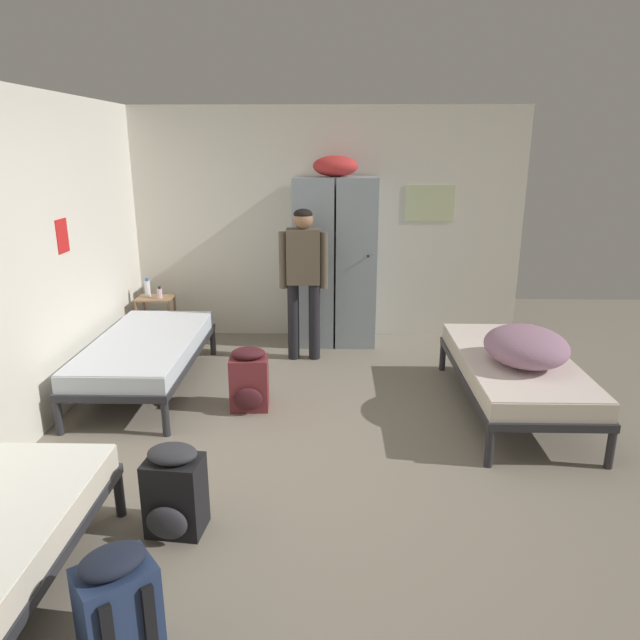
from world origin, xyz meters
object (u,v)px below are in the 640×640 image
water_bottle (147,288)px  lotion_bottle (160,293)px  bed_right (514,368)px  locker_bank (335,259)px  backpack_maroon (249,380)px  bed_left_rear (146,349)px  person_traveler (304,271)px  shelf_unit (156,317)px  bedding_heap (526,346)px  backpack_black (175,492)px  backpack_navy (117,606)px

water_bottle → lotion_bottle: size_ratio=1.57×
bed_right → water_bottle: 3.91m
locker_bank → water_bottle: size_ratio=9.92×
lotion_bottle → backpack_maroon: size_ratio=0.24×
bed_left_rear → water_bottle: 1.27m
bed_right → backpack_maroon: 2.24m
bed_right → locker_bank: bearing=130.3°
locker_bank → person_traveler: (-0.32, -0.55, -0.02)m
shelf_unit → water_bottle: (-0.08, 0.02, 0.32)m
shelf_unit → person_traveler: person_traveler is taller
bedding_heap → backpack_maroon: bearing=176.1°
person_traveler → lotion_bottle: person_traveler is taller
bedding_heap → bed_right: bearing=96.0°
shelf_unit → person_traveler: 1.80m
bedding_heap → water_bottle: (-3.58, 1.76, 0.02)m
locker_bank → bedding_heap: bearing=-52.0°
backpack_maroon → shelf_unit: bearing=128.2°
person_traveler → backpack_black: bearing=-101.7°
water_bottle → backpack_navy: 4.31m
locker_bank → lotion_bottle: 1.95m
bed_right → person_traveler: person_traveler is taller
bed_right → bed_left_rear: same height
shelf_unit → lotion_bottle: size_ratio=4.30×
bedding_heap → person_traveler: 2.33m
backpack_maroon → backpack_navy: bearing=-95.0°
water_bottle → backpack_black: size_ratio=0.38×
bed_right → bed_left_rear: size_ratio=1.00×
bed_left_rear → backpack_navy: (0.78, -2.95, -0.12)m
locker_bank → bedding_heap: (1.53, -1.95, -0.33)m
person_traveler → backpack_black: person_traveler is taller
shelf_unit → lotion_bottle: lotion_bottle is taller
backpack_navy → lotion_bottle: bearing=103.3°
person_traveler → backpack_maroon: size_ratio=2.86×
lotion_bottle → person_traveler: bearing=-11.0°
bed_right → water_bottle: size_ratio=9.10×
person_traveler → locker_bank: bearing=60.0°
bed_right → water_bottle: water_bottle is taller
shelf_unit → backpack_navy: (1.03, -4.13, -0.09)m
person_traveler → water_bottle: person_traveler is taller
locker_bank → backpack_black: size_ratio=3.76×
backpack_maroon → backpack_navy: same height
locker_bank → water_bottle: locker_bank is taller
backpack_navy → shelf_unit: bearing=104.0°
locker_bank → bed_right: locker_bank is taller
locker_bank → bed_left_rear: (-1.73, -1.38, -0.59)m
bed_left_rear → backpack_maroon: backpack_maroon is taller
backpack_maroon → locker_bank: bearing=68.0°
locker_bank → lotion_bottle: bearing=-172.7°
bed_left_rear → backpack_maroon: (1.00, -0.42, -0.12)m
bed_right → backpack_navy: (-2.45, -2.56, -0.12)m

